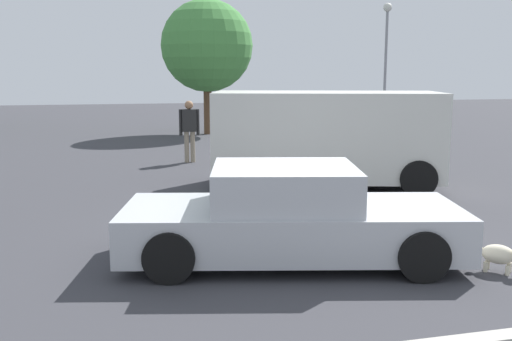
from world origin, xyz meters
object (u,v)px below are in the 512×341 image
at_px(sedan_foreground, 290,218).
at_px(dog, 503,254).
at_px(van_white, 326,136).
at_px(light_post_near, 386,41).
at_px(pedestrian, 189,126).

height_order(sedan_foreground, dog, sedan_foreground).
xyz_separation_m(sedan_foreground, dog, (2.48, -1.12, -0.35)).
relative_size(sedan_foreground, van_white, 0.91).
distance_m(van_white, light_post_near, 18.32).
bearing_deg(pedestrian, dog, -159.54).
relative_size(sedan_foreground, dog, 9.21).
xyz_separation_m(pedestrian, light_post_near, (11.56, 11.39, 3.05)).
distance_m(sedan_foreground, van_white, 5.17).
relative_size(sedan_foreground, light_post_near, 0.80).
bearing_deg(light_post_near, sedan_foreground, -119.24).
height_order(van_white, light_post_near, light_post_near).
bearing_deg(sedan_foreground, dog, -11.30).
relative_size(van_white, pedestrian, 3.00).
distance_m(dog, van_white, 5.82).
height_order(sedan_foreground, van_white, van_white).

